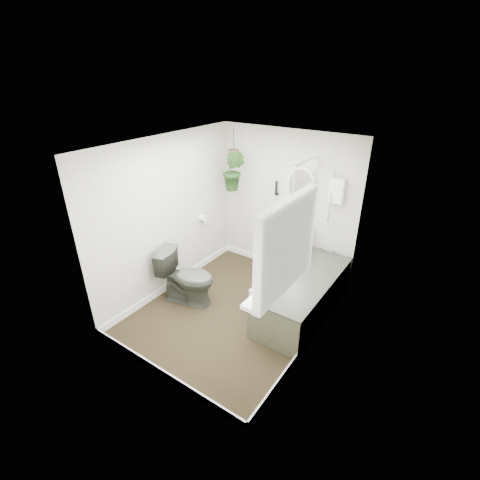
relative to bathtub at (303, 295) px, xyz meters
The scene contains 22 objects.
floor 0.99m from the bathtub, 147.99° to the right, with size 2.30×2.80×0.02m, color black.
ceiling 2.23m from the bathtub, 147.99° to the right, with size 2.30×2.80×0.02m, color white.
wall_back 1.49m from the bathtub, 131.32° to the left, with size 2.30×0.02×2.30m, color silver.
wall_front 2.24m from the bathtub, 112.73° to the right, with size 2.30×0.02×2.30m, color silver.
wall_left 2.20m from the bathtub, 165.69° to the right, with size 0.02×2.80×2.30m, color silver.
wall_right 1.06m from the bathtub, 54.25° to the right, with size 0.02×2.80×2.30m, color silver.
skirting 0.97m from the bathtub, 147.99° to the right, with size 2.30×2.80×0.10m, color white.
bathtub is the anchor object (origin of this frame).
bath_screen 1.15m from the bathtub, 123.96° to the left, with size 0.04×0.72×1.40m, color silver, non-canonical shape.
shower_box 1.51m from the bathtub, 90.00° to the left, with size 0.20×0.10×0.35m, color white.
oval_mirror 1.59m from the bathtub, 122.60° to the left, with size 0.46×0.03×0.62m, color beige.
wall_sconce 1.70m from the bathtub, 138.04° to the left, with size 0.04×0.04×0.22m, color black.
toilet_roll_holder 2.01m from the bathtub, behind, with size 0.11×0.11×0.11m, color white.
window_recess 1.84m from the bathtub, 76.41° to the right, with size 0.08×1.00×0.90m, color white.
window_sill 1.54m from the bathtub, 79.61° to the right, with size 0.18×1.00×0.04m, color white.
window_blinds 1.83m from the bathtub, 78.46° to the right, with size 0.01×0.86×0.76m, color white.
toilet 1.64m from the bathtub, 155.35° to the right, with size 0.45×0.79×0.81m, color #3A3F35.
pedestal_sink 0.93m from the bathtub, 127.66° to the left, with size 0.55×0.47×0.93m, color #3A3F35, non-canonical shape.
sill_plant 1.42m from the bathtub, 75.67° to the right, with size 0.20×0.17×0.22m, color black.
hanging_plant 2.11m from the bathtub, 161.00° to the left, with size 0.34×0.28×0.63m, color black.
soap_bottle 0.93m from the bathtub, 110.16° to the right, with size 0.09×0.10×0.21m, color black.
hanging_pot 2.28m from the bathtub, 161.00° to the left, with size 0.16×0.16×0.12m, color #463121.
Camera 1 is at (2.29, -3.18, 3.09)m, focal length 26.00 mm.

